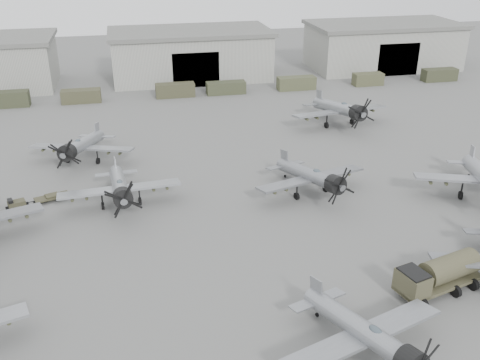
# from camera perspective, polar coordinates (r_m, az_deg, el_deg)

# --- Properties ---
(ground) EXTENTS (220.00, 220.00, 0.00)m
(ground) POSITION_cam_1_polar(r_m,az_deg,el_deg) (45.48, 5.21, -8.51)
(ground) COLOR #525250
(ground) RESTS_ON ground
(hangar_center) EXTENTS (29.00, 14.80, 8.70)m
(hangar_center) POSITION_cam_1_polar(r_m,az_deg,el_deg) (100.77, -5.30, 13.26)
(hangar_center) COLOR #ABABA0
(hangar_center) RESTS_ON ground
(hangar_right) EXTENTS (29.00, 14.80, 8.70)m
(hangar_right) POSITION_cam_1_polar(r_m,az_deg,el_deg) (111.84, 14.98, 13.73)
(hangar_right) COLOR #ABABA0
(hangar_right) RESTS_ON ground
(support_truck_1) EXTENTS (5.00, 2.20, 2.44)m
(support_truck_1) POSITION_cam_1_polar(r_m,az_deg,el_deg) (90.89, -23.10, 7.96)
(support_truck_1) COLOR #343824
(support_truck_1) RESTS_ON ground
(support_truck_2) EXTENTS (6.13, 2.20, 2.07)m
(support_truck_2) POSITION_cam_1_polar(r_m,az_deg,el_deg) (89.53, -16.58, 8.58)
(support_truck_2) COLOR #3E3D28
(support_truck_2) RESTS_ON ground
(support_truck_3) EXTENTS (6.36, 2.20, 2.22)m
(support_truck_3) POSITION_cam_1_polar(r_m,az_deg,el_deg) (89.55, -6.93, 9.50)
(support_truck_3) COLOR #3C3C27
(support_truck_3) RESTS_ON ground
(support_truck_4) EXTENTS (6.52, 2.20, 2.02)m
(support_truck_4) POSITION_cam_1_polar(r_m,az_deg,el_deg) (90.71, -1.51, 9.81)
(support_truck_4) COLOR #373B27
(support_truck_4) RESTS_ON ground
(support_truck_5) EXTENTS (6.55, 2.20, 2.19)m
(support_truck_5) POSITION_cam_1_polar(r_m,az_deg,el_deg) (93.67, 6.03, 10.24)
(support_truck_5) COLOR #44472F
(support_truck_5) RESTS_ON ground
(support_truck_6) EXTENTS (5.24, 2.20, 2.12)m
(support_truck_6) POSITION_cam_1_polar(r_m,az_deg,el_deg) (98.52, 13.49, 10.42)
(support_truck_6) COLOR #45462E
(support_truck_6) RESTS_ON ground
(support_truck_7) EXTENTS (6.30, 2.20, 2.20)m
(support_truck_7) POSITION_cam_1_polar(r_m,az_deg,el_deg) (105.18, 20.50, 10.47)
(support_truck_7) COLOR #363925
(support_truck_7) RESTS_ON ground
(aircraft_near_1) EXTENTS (11.76, 10.59, 4.71)m
(aircraft_near_1) POSITION_cam_1_polar(r_m,az_deg,el_deg) (35.77, 13.47, -15.74)
(aircraft_near_1) COLOR gray
(aircraft_near_1) RESTS_ON ground
(aircraft_mid_1) EXTENTS (12.10, 10.89, 4.83)m
(aircraft_mid_1) POSITION_cam_1_polar(r_m,az_deg,el_deg) (53.69, -12.68, -0.76)
(aircraft_mid_1) COLOR #989BA0
(aircraft_mid_1) RESTS_ON ground
(aircraft_mid_2) EXTENTS (12.19, 10.97, 4.86)m
(aircraft_mid_2) POSITION_cam_1_polar(r_m,az_deg,el_deg) (55.11, 7.80, 0.37)
(aircraft_mid_2) COLOR gray
(aircraft_mid_2) RESTS_ON ground
(aircraft_far_0) EXTENTS (12.20, 10.99, 4.90)m
(aircraft_far_0) POSITION_cam_1_polar(r_m,az_deg,el_deg) (65.07, -16.65, 3.50)
(aircraft_far_0) COLOR gray
(aircraft_far_0) RESTS_ON ground
(aircraft_far_1) EXTENTS (13.94, 12.55, 5.53)m
(aircraft_far_1) POSITION_cam_1_polar(r_m,az_deg,el_deg) (75.83, 10.75, 7.43)
(aircraft_far_1) COLOR gray
(aircraft_far_1) RESTS_ON ground
(fuel_tanker) EXTENTS (7.61, 4.62, 2.79)m
(fuel_tanker) POSITION_cam_1_polar(r_m,az_deg,el_deg) (43.63, 20.46, -9.31)
(fuel_tanker) COLOR #46432D
(fuel_tanker) RESTS_ON ground
(tug_trailer) EXTENTS (5.95, 3.01, 1.19)m
(tug_trailer) POSITION_cam_1_polar(r_m,az_deg,el_deg) (57.44, -21.45, -2.15)
(tug_trailer) COLOR #3A3826
(tug_trailer) RESTS_ON ground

